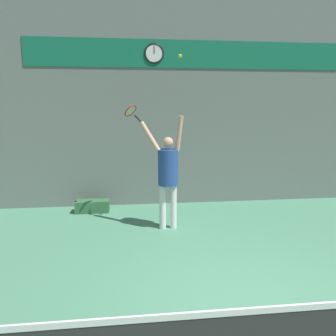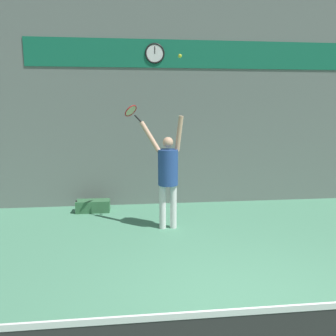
{
  "view_description": "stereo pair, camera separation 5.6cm",
  "coord_description": "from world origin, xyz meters",
  "px_view_note": "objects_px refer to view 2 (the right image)",
  "views": [
    {
      "loc": [
        -1.4,
        -3.14,
        2.38
      ],
      "look_at": [
        -0.69,
        3.04,
        1.22
      ],
      "focal_mm": 35.0,
      "sensor_mm": 36.0,
      "label": 1
    },
    {
      "loc": [
        -1.35,
        -3.15,
        2.38
      ],
      "look_at": [
        -0.69,
        3.04,
        1.22
      ],
      "focal_mm": 35.0,
      "sensor_mm": 36.0,
      "label": 2
    }
  ],
  "objects_px": {
    "tennis_racket": "(131,112)",
    "water_bottle": "(77,207)",
    "tennis_player": "(168,172)",
    "tennis_ball": "(180,56)",
    "equipment_bag": "(93,206)",
    "scoreboard_clock": "(155,53)"
  },
  "relations": [
    {
      "from": "tennis_racket",
      "to": "water_bottle",
      "type": "distance_m",
      "value": 2.61
    },
    {
      "from": "tennis_player",
      "to": "water_bottle",
      "type": "bearing_deg",
      "value": 150.03
    },
    {
      "from": "tennis_ball",
      "to": "water_bottle",
      "type": "bearing_deg",
      "value": 150.64
    },
    {
      "from": "tennis_player",
      "to": "tennis_racket",
      "type": "relative_size",
      "value": 5.65
    },
    {
      "from": "equipment_bag",
      "to": "tennis_racket",
      "type": "bearing_deg",
      "value": -40.87
    },
    {
      "from": "tennis_racket",
      "to": "scoreboard_clock",
      "type": "bearing_deg",
      "value": 66.16
    },
    {
      "from": "tennis_ball",
      "to": "equipment_bag",
      "type": "height_order",
      "value": "tennis_ball"
    },
    {
      "from": "scoreboard_clock",
      "to": "tennis_player",
      "type": "relative_size",
      "value": 0.21
    },
    {
      "from": "scoreboard_clock",
      "to": "tennis_player",
      "type": "bearing_deg",
      "value": -85.77
    },
    {
      "from": "water_bottle",
      "to": "equipment_bag",
      "type": "bearing_deg",
      "value": 12.23
    },
    {
      "from": "tennis_player",
      "to": "equipment_bag",
      "type": "height_order",
      "value": "tennis_player"
    },
    {
      "from": "tennis_racket",
      "to": "tennis_ball",
      "type": "height_order",
      "value": "tennis_ball"
    },
    {
      "from": "scoreboard_clock",
      "to": "water_bottle",
      "type": "height_order",
      "value": "scoreboard_clock"
    },
    {
      "from": "tennis_player",
      "to": "tennis_racket",
      "type": "xyz_separation_m",
      "value": [
        -0.68,
        0.41,
        1.14
      ]
    },
    {
      "from": "water_bottle",
      "to": "tennis_ball",
      "type": "bearing_deg",
      "value": -29.36
    },
    {
      "from": "tennis_racket",
      "to": "equipment_bag",
      "type": "relative_size",
      "value": 0.52
    },
    {
      "from": "tennis_ball",
      "to": "scoreboard_clock",
      "type": "bearing_deg",
      "value": 100.81
    },
    {
      "from": "water_bottle",
      "to": "tennis_player",
      "type": "bearing_deg",
      "value": -29.97
    },
    {
      "from": "water_bottle",
      "to": "scoreboard_clock",
      "type": "bearing_deg",
      "value": 16.14
    },
    {
      "from": "scoreboard_clock",
      "to": "tennis_racket",
      "type": "bearing_deg",
      "value": -113.84
    },
    {
      "from": "scoreboard_clock",
      "to": "water_bottle",
      "type": "bearing_deg",
      "value": -163.86
    },
    {
      "from": "tennis_racket",
      "to": "equipment_bag",
      "type": "height_order",
      "value": "tennis_racket"
    }
  ]
}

